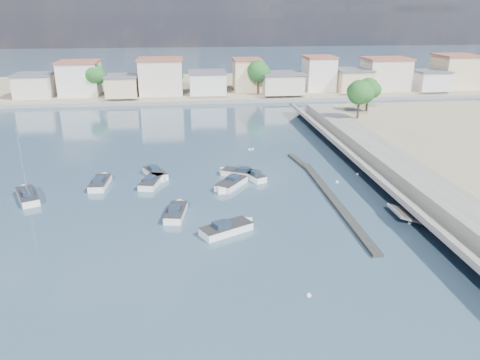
# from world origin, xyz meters

# --- Properties ---
(ground) EXTENTS (400.00, 400.00, 0.00)m
(ground) POSITION_xyz_m (0.00, 40.00, 0.00)
(ground) COLOR #2D415A
(ground) RESTS_ON ground
(seawall_walkway) EXTENTS (5.00, 90.00, 1.80)m
(seawall_walkway) POSITION_xyz_m (18.50, 13.00, 0.90)
(seawall_walkway) COLOR slate
(seawall_walkway) RESTS_ON ground
(breakwater) EXTENTS (2.00, 31.02, 0.35)m
(breakwater) POSITION_xyz_m (6.90, 12.69, 0.17)
(breakwater) COLOR black
(breakwater) RESTS_ON ground
(far_shore_land) EXTENTS (160.00, 40.00, 1.40)m
(far_shore_land) POSITION_xyz_m (0.00, 92.00, 0.70)
(far_shore_land) COLOR gray
(far_shore_land) RESTS_ON ground
(far_shore_quay) EXTENTS (160.00, 2.50, 0.80)m
(far_shore_quay) POSITION_xyz_m (0.00, 71.00, 0.40)
(far_shore_quay) COLOR slate
(far_shore_quay) RESTS_ON ground
(far_town) EXTENTS (113.01, 12.80, 8.35)m
(far_town) POSITION_xyz_m (10.71, 76.92, 4.93)
(far_town) COLOR beige
(far_town) RESTS_ON far_shore_land
(shore_trees) EXTENTS (74.56, 38.32, 7.92)m
(shore_trees) POSITION_xyz_m (8.34, 68.11, 6.22)
(shore_trees) COLOR #38281E
(shore_trees) RESTS_ON ground
(motorboat_a) EXTENTS (2.57, 5.28, 1.48)m
(motorboat_a) POSITION_xyz_m (-10.83, 8.24, 0.38)
(motorboat_a) COLOR white
(motorboat_a) RESTS_ON ground
(motorboat_b) EXTENTS (3.06, 5.42, 1.48)m
(motorboat_b) POSITION_xyz_m (-13.96, 18.02, 0.38)
(motorboat_b) COLOR white
(motorboat_b) RESTS_ON ground
(motorboat_c) EXTENTS (5.14, 3.99, 1.48)m
(motorboat_c) POSITION_xyz_m (-2.85, 19.91, 0.38)
(motorboat_c) COLOR white
(motorboat_c) RESTS_ON ground
(motorboat_d) EXTENTS (4.53, 5.22, 1.48)m
(motorboat_d) POSITION_xyz_m (-4.32, 15.82, 0.38)
(motorboat_d) COLOR white
(motorboat_d) RESTS_ON ground
(motorboat_e) EXTENTS (2.27, 5.51, 1.48)m
(motorboat_e) POSITION_xyz_m (-20.29, 18.31, 0.38)
(motorboat_e) COLOR white
(motorboat_e) RESTS_ON ground
(motorboat_f) EXTENTS (2.96, 4.16, 1.48)m
(motorboat_f) POSITION_xyz_m (-1.08, 18.53, 0.38)
(motorboat_f) COLOR white
(motorboat_f) RESTS_ON ground
(motorboat_g) EXTENTS (3.59, 5.11, 1.48)m
(motorboat_g) POSITION_xyz_m (-13.62, 20.84, 0.38)
(motorboat_g) COLOR white
(motorboat_g) RESTS_ON ground
(motorboat_h) EXTENTS (5.59, 4.21, 1.48)m
(motorboat_h) POSITION_xyz_m (-5.67, 3.62, 0.38)
(motorboat_h) COLOR white
(motorboat_h) RESTS_ON ground
(sailboat) EXTENTS (3.99, 5.97, 9.00)m
(sailboat) POSITION_xyz_m (-28.00, 14.83, 0.42)
(sailboat) COLOR white
(sailboat) RESTS_ON ground
(mooring_buoys) EXTENTS (13.98, 40.23, 0.40)m
(mooring_buoys) POSITION_xyz_m (5.95, 15.58, 0.05)
(mooring_buoys) COLOR white
(mooring_buoys) RESTS_ON ground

